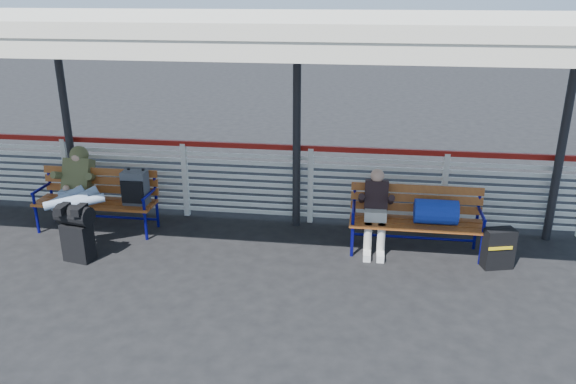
% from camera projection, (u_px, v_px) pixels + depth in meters
% --- Properties ---
extents(ground, '(60.00, 60.00, 0.00)m').
position_uv_depth(ground, '(143.00, 269.00, 7.34)').
color(ground, black).
rests_on(ground, ground).
extents(fence, '(12.08, 0.08, 1.24)m').
position_uv_depth(fence, '(185.00, 176.00, 8.88)').
color(fence, silver).
rests_on(fence, ground).
extents(canopy, '(12.60, 3.60, 3.16)m').
position_uv_depth(canopy, '(148.00, 24.00, 7.11)').
color(canopy, silver).
rests_on(canopy, ground).
extents(luggage_stack, '(0.52, 0.36, 0.79)m').
position_uv_depth(luggage_stack, '(77.00, 231.00, 7.46)').
color(luggage_stack, black).
rests_on(luggage_stack, ground).
extents(bench_left, '(1.80, 0.56, 0.97)m').
position_uv_depth(bench_left, '(111.00, 192.00, 8.35)').
color(bench_left, '#AC6221').
rests_on(bench_left, ground).
extents(bench_right, '(1.80, 0.56, 0.92)m').
position_uv_depth(bench_right, '(426.00, 213.00, 7.62)').
color(bench_right, '#AC6221').
rests_on(bench_right, ground).
extents(traveler_man, '(0.94, 1.64, 0.77)m').
position_uv_depth(traveler_man, '(75.00, 193.00, 8.06)').
color(traveler_man, '#8CA5BD').
rests_on(traveler_man, ground).
extents(companion_person, '(0.32, 0.66, 1.15)m').
position_uv_depth(companion_person, '(376.00, 210.00, 7.70)').
color(companion_person, beige).
rests_on(companion_person, ground).
extents(suitcase_side, '(0.43, 0.33, 0.54)m').
position_uv_depth(suitcase_side, '(498.00, 248.00, 7.32)').
color(suitcase_side, black).
rests_on(suitcase_side, ground).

